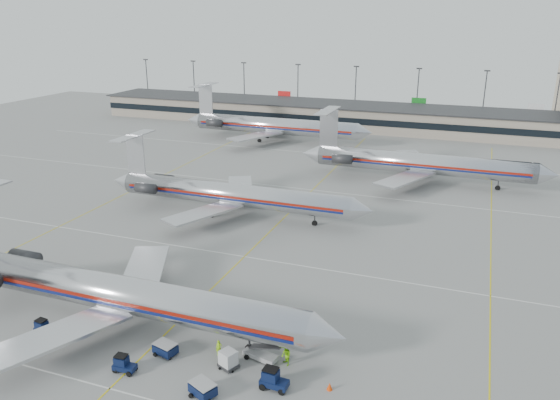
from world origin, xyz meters
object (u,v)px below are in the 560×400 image
at_px(belt_loader, 261,354).
at_px(jet_foreground, 113,292).
at_px(tug_center, 123,364).
at_px(uld_container, 228,359).
at_px(jet_second_row, 228,194).

bearing_deg(belt_loader, jet_foreground, -169.86).
bearing_deg(belt_loader, tug_center, -138.78).
bearing_deg(jet_foreground, uld_container, -11.36).
xyz_separation_m(jet_second_row, belt_loader, (19.17, -33.50, -2.79)).
xyz_separation_m(tug_center, belt_loader, (10.69, 5.87, -0.20)).
distance_m(jet_foreground, tug_center, 9.04).
bearing_deg(uld_container, jet_foreground, -167.42).
xyz_separation_m(jet_second_row, uld_container, (16.90, -35.65, -2.48)).
height_order(jet_foreground, belt_loader, jet_foreground).
bearing_deg(jet_second_row, tug_center, -77.84).
bearing_deg(tug_center, uld_container, 20.33).
height_order(jet_foreground, uld_container, jet_foreground).
bearing_deg(uld_container, jet_second_row, 139.30).
height_order(tug_center, uld_container, uld_container).
distance_m(tug_center, uld_container, 9.20).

